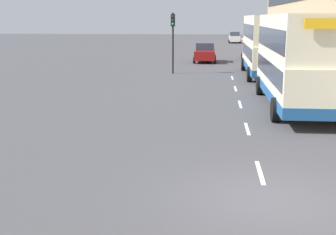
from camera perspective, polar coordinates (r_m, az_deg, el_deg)
ground_plane at (r=11.29m, az=12.10°, el=-9.78°), size 220.00×220.00×0.00m
pavement at (r=49.71m, az=14.73°, el=6.98°), size 5.00×93.00×0.14m
lane_mark_0 at (r=13.12m, az=11.16°, el=-6.58°), size 0.12×2.00×0.01m
lane_mark_1 at (r=18.06m, az=9.64°, el=-1.36°), size 0.12×2.00×0.01m
lane_mark_2 at (r=23.10m, az=8.78°, el=1.60°), size 0.12×2.00×0.01m
lane_mark_3 at (r=28.18m, az=8.23°, el=3.49°), size 0.12×2.00×0.01m
lane_mark_4 at (r=33.28m, az=7.84°, el=4.81°), size 0.12×2.00×0.01m
double_decker_bus_near at (r=22.62m, az=15.35°, el=6.92°), size 2.85×10.68×4.30m
double_decker_bus_ahead at (r=34.51m, az=11.76°, el=8.73°), size 2.85×10.41×4.30m
car_0 at (r=80.10m, az=8.12°, el=9.64°), size 1.93×4.55×1.84m
car_1 at (r=48.16m, az=10.19°, el=7.93°), size 1.92×4.26×1.66m
car_2 at (r=44.93m, az=4.52°, el=7.89°), size 2.09×4.30×1.82m
traffic_light_far_kerb at (r=35.40m, az=0.60°, el=10.30°), size 0.30×0.32×4.52m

